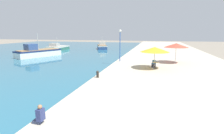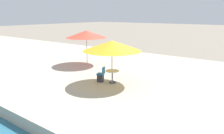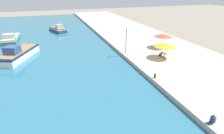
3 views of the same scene
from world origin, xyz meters
The scene contains 11 objects.
quay_promenade centered at (8.00, 37.00, 0.30)m, with size 16.00×90.00×0.60m.
fishing_boat_near centered at (-16.86, 28.95, 0.93)m, with size 6.23×9.02×4.53m.
fishing_boat_mid centered at (-19.95, 41.12, 0.73)m, with size 3.15×7.88×3.45m.
fishing_boat_far centered at (-9.29, 47.44, 0.77)m, with size 4.54×6.66×3.66m.
cafe_umbrella_pink centered at (5.54, 19.80, 2.83)m, with size 3.31×3.31×2.52m.
cafe_umbrella_white centered at (8.37, 24.48, 3.03)m, with size 3.24×3.24×2.72m.
cafe_table centered at (5.70, 19.89, 1.13)m, with size 0.80×0.80×0.74m.
cafe_chair_left centered at (5.45, 20.57, 0.92)m, with size 0.52×0.54×0.91m.
person_at_quay centered at (0.51, 5.58, 1.01)m, with size 0.51×0.36×0.93m.
mooring_bollard centered at (0.44, 14.25, 0.95)m, with size 0.26×0.26×0.65m.
lamppost centered at (0.63, 23.96, 3.69)m, with size 0.36×0.36×4.56m.
Camera 3 is at (-11.19, -2.39, 11.04)m, focal length 28.00 mm.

